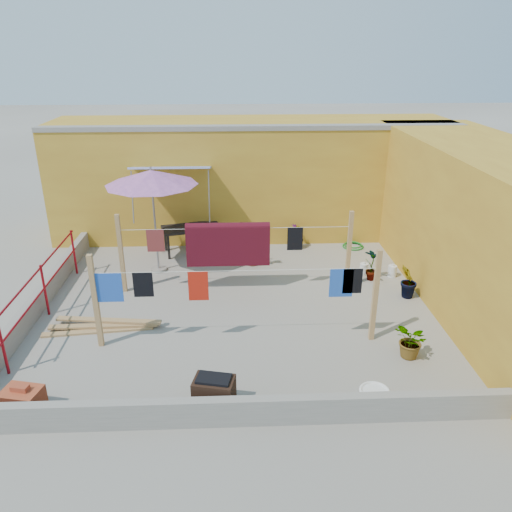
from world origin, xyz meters
name	(u,v)px	position (x,y,z in m)	size (l,w,h in m)	color
ground	(237,306)	(0.00, 0.00, 0.00)	(80.00, 80.00, 0.00)	#9E998E
wall_back	(252,177)	(0.50, 4.69, 1.61)	(11.00, 3.27, 3.21)	gold
wall_right	(491,231)	(5.20, 0.00, 1.60)	(2.40, 9.00, 3.20)	gold
parapet_front	(239,411)	(0.00, -3.58, 0.22)	(8.30, 0.16, 0.44)	gray
parapet_left	(40,300)	(-4.08, 0.00, 0.22)	(0.16, 7.30, 0.44)	gray
red_railing	(43,283)	(-3.85, -0.20, 0.72)	(0.05, 4.20, 1.10)	maroon
clothesline_rig	(229,250)	(-0.15, 0.55, 1.04)	(5.09, 2.35, 1.80)	tan
patio_umbrella	(151,178)	(-1.90, 1.89, 2.30)	(2.64, 2.64, 2.56)	gray
outdoor_table	(191,229)	(-1.16, 3.05, 0.64)	(1.64, 1.11, 0.70)	black
brick_stack	(23,401)	(-3.20, -3.20, 0.21)	(0.63, 0.52, 0.49)	#B54629
lumber_pile	(103,326)	(-2.60, -0.82, 0.07)	(2.24, 0.62, 0.14)	tan
brazier	(214,393)	(-0.37, -3.20, 0.26)	(0.67, 0.52, 0.54)	black
white_basin	(375,392)	(2.14, -3.01, 0.04)	(0.49, 0.49, 0.08)	silver
water_jug_a	(392,271)	(3.70, 1.29, 0.14)	(0.20, 0.20, 0.32)	silver
water_jug_b	(364,269)	(3.05, 1.45, 0.14)	(0.20, 0.20, 0.31)	silver
green_hose	(353,246)	(3.20, 3.20, 0.04)	(0.58, 0.58, 0.08)	#187020
plant_back_a	(254,250)	(0.45, 2.18, 0.38)	(0.68, 0.59, 0.75)	#1A5E1B
plant_back_b	(297,236)	(1.64, 3.20, 0.34)	(0.38, 0.38, 0.67)	#1A5E1B
plant_right_a	(372,264)	(3.16, 1.12, 0.40)	(0.42, 0.28, 0.79)	#1A5E1B
plant_right_b	(409,282)	(3.70, 0.19, 0.39)	(0.43, 0.35, 0.79)	#1A5E1B
plant_right_c	(412,341)	(3.03, -2.04, 0.33)	(0.59, 0.51, 0.66)	#1A5E1B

